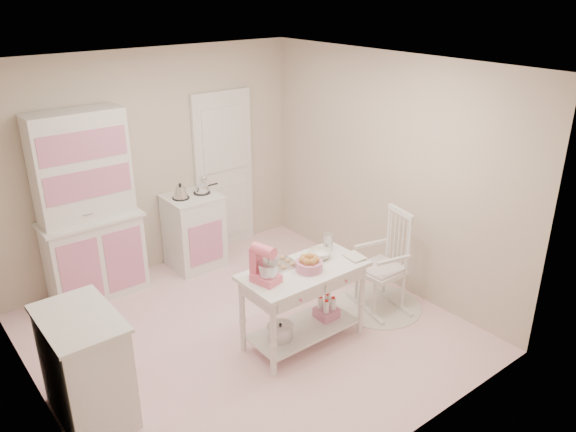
# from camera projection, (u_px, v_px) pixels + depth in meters

# --- Properties ---
(room_shell) EXTENTS (3.84, 3.84, 2.62)m
(room_shell) POSITION_uv_depth(u_px,v_px,m) (243.00, 177.00, 4.98)
(room_shell) COLOR pink
(room_shell) RESTS_ON ground
(door) EXTENTS (0.82, 0.05, 2.04)m
(door) POSITION_uv_depth(u_px,v_px,m) (224.00, 172.00, 7.12)
(door) COLOR white
(door) RESTS_ON ground
(hutch) EXTENTS (1.06, 0.50, 2.08)m
(hutch) POSITION_uv_depth(u_px,v_px,m) (88.00, 208.00, 5.92)
(hutch) COLOR white
(hutch) RESTS_ON ground
(stove) EXTENTS (0.62, 0.57, 0.92)m
(stove) POSITION_uv_depth(u_px,v_px,m) (194.00, 231.00, 6.79)
(stove) COLOR white
(stove) RESTS_ON ground
(base_cabinet) EXTENTS (0.54, 0.84, 0.92)m
(base_cabinet) POSITION_uv_depth(u_px,v_px,m) (86.00, 367.00, 4.40)
(base_cabinet) COLOR white
(base_cabinet) RESTS_ON ground
(lace_rug) EXTENTS (0.92, 0.92, 0.01)m
(lace_rug) POSITION_uv_depth(u_px,v_px,m) (378.00, 306.00, 6.08)
(lace_rug) COLOR white
(lace_rug) RESTS_ON ground
(rocking_chair) EXTENTS (0.62, 0.81, 1.10)m
(rocking_chair) POSITION_uv_depth(u_px,v_px,m) (381.00, 261.00, 5.87)
(rocking_chair) COLOR white
(rocking_chair) RESTS_ON ground
(work_table) EXTENTS (1.20, 0.60, 0.80)m
(work_table) POSITION_uv_depth(u_px,v_px,m) (303.00, 306.00, 5.34)
(work_table) COLOR white
(work_table) RESTS_ON ground
(stand_mixer) EXTENTS (0.26, 0.32, 0.34)m
(stand_mixer) POSITION_uv_depth(u_px,v_px,m) (266.00, 265.00, 4.89)
(stand_mixer) COLOR #F26681
(stand_mixer) RESTS_ON work_table
(cookie_tray) EXTENTS (0.34, 0.24, 0.02)m
(cookie_tray) POSITION_uv_depth(u_px,v_px,m) (279.00, 265.00, 5.22)
(cookie_tray) COLOR silver
(cookie_tray) RESTS_ON work_table
(bread_basket) EXTENTS (0.25, 0.25, 0.09)m
(bread_basket) POSITION_uv_depth(u_px,v_px,m) (309.00, 266.00, 5.14)
(bread_basket) COLOR pink
(bread_basket) RESTS_ON work_table
(mixing_bowl) EXTENTS (0.23, 0.23, 0.07)m
(mixing_bowl) POSITION_uv_depth(u_px,v_px,m) (319.00, 254.00, 5.37)
(mixing_bowl) COLOR silver
(mixing_bowl) RESTS_ON work_table
(metal_pitcher) EXTENTS (0.10, 0.10, 0.17)m
(metal_pitcher) POSITION_uv_depth(u_px,v_px,m) (328.00, 242.00, 5.52)
(metal_pitcher) COLOR silver
(metal_pitcher) RESTS_ON work_table
(recipe_book) EXTENTS (0.18, 0.22, 0.02)m
(recipe_book) POSITION_uv_depth(u_px,v_px,m) (348.00, 259.00, 5.35)
(recipe_book) COLOR silver
(recipe_book) RESTS_ON work_table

